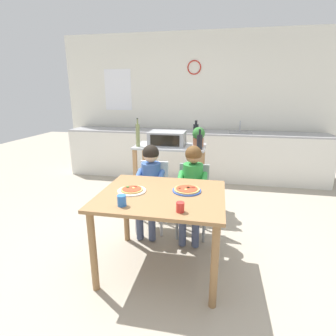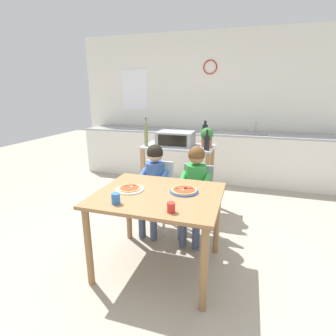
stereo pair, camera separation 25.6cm
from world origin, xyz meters
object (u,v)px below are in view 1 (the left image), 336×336
Objects in this scene: bottle_tall_green_wine at (138,135)px; dining_chair_left at (153,190)px; kitchen_island_cart at (170,167)px; child_in_green_shirt at (192,183)px; potted_herb_plant at (199,136)px; child_in_blue_striped_shirt at (150,179)px; dining_chair_right at (193,195)px; bottle_slim_sauce at (200,142)px; dining_table at (162,205)px; drinking_cup_red at (180,207)px; bottle_dark_olive_oil at (196,134)px; drinking_cup_blue at (122,201)px; pizza_plate_blue_rimmed at (187,190)px; toaster_oven at (167,138)px; pizza_plate_white at (132,190)px.

dining_chair_left is (0.31, -0.47, -0.59)m from bottle_tall_green_wine.
child_in_green_shirt reaches higher than kitchen_island_cart.
child_in_blue_striped_shirt is (-0.48, -0.76, -0.38)m from potted_herb_plant.
dining_chair_right is 0.53m from child_in_blue_striped_shirt.
potted_herb_plant is at bearing 99.12° from bottle_slim_sauce.
kitchen_island_cart is 1.38m from dining_table.
potted_herb_plant is at bearing 90.39° from drinking_cup_red.
bottle_dark_olive_oil is 1.91m from drinking_cup_blue.
dining_table is 4.24× the size of pizza_plate_blue_rimmed.
toaster_oven is 0.47× the size of child_in_blue_striped_shirt.
potted_herb_plant is 0.25× the size of child_in_blue_striped_shirt.
child_in_blue_striped_shirt is (-0.28, 0.63, 0.02)m from dining_table.
drinking_cup_red is (0.47, -0.02, -0.01)m from drinking_cup_blue.
bottle_dark_olive_oil is 0.41× the size of dining_chair_right.
bottle_slim_sauce is 1.13m from pizza_plate_blue_rimmed.
bottle_tall_green_wine is 1.09m from child_in_green_shirt.
kitchen_island_cart reaches higher than dining_chair_right.
dining_table is at bearing -106.57° from dining_chair_right.
dining_chair_right is 0.22m from child_in_green_shirt.
bottle_dark_olive_oil is 0.41× the size of dining_chair_left.
potted_herb_plant is 1.00× the size of pizza_plate_white.
bottle_tall_green_wine is 1.41m from pizza_plate_blue_rimmed.
kitchen_island_cart is 3.73× the size of potted_herb_plant.
child_in_blue_striped_shirt is 11.73× the size of drinking_cup_blue.
pizza_plate_blue_rimmed is 3.39× the size of drinking_cup_red.
child_in_green_shirt is (0.43, -0.79, -0.34)m from toaster_oven.
potted_herb_plant is at bearing 90.63° from child_in_green_shirt.
pizza_plate_blue_rimmed is at bearing -54.43° from bottle_tall_green_wine.
potted_herb_plant is at bearing -70.40° from bottle_dark_olive_oil.
child_in_green_shirt reaches higher than child_in_blue_striped_shirt.
toaster_oven is at bearing 99.07° from dining_table.
bottle_slim_sauce reaches higher than pizza_plate_blue_rimmed.
kitchen_island_cart is 1.98× the size of toaster_oven.
drinking_cup_red is at bearing -62.84° from child_in_blue_striped_shirt.
dining_chair_right reaches higher than dining_table.
pizza_plate_blue_rimmed is at bearing 41.16° from drinking_cup_blue.
dining_table is (0.22, -1.38, -0.36)m from toaster_oven.
pizza_plate_blue_rimmed is (0.49, 0.10, 0.00)m from pizza_plate_white.
kitchen_island_cart is 0.87m from child_in_green_shirt.
dining_chair_right is 1.09m from drinking_cup_red.
bottle_tall_green_wine is at bearing 115.76° from dining_table.
dining_table is (0.59, -1.22, -0.42)m from bottle_tall_green_wine.
dining_table is 1.36× the size of dining_chair_right.
potted_herb_plant reaches higher than dining_chair_left.
child_in_blue_striped_shirt reaches higher than drinking_cup_blue.
dining_table is at bearing 0.25° from pizza_plate_white.
kitchen_island_cart is 0.75m from child_in_blue_striped_shirt.
dining_chair_right is 1.17m from drinking_cup_blue.
potted_herb_plant is (0.42, 0.01, 0.04)m from toaster_oven.
bottle_tall_green_wine reaches higher than drinking_cup_red.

